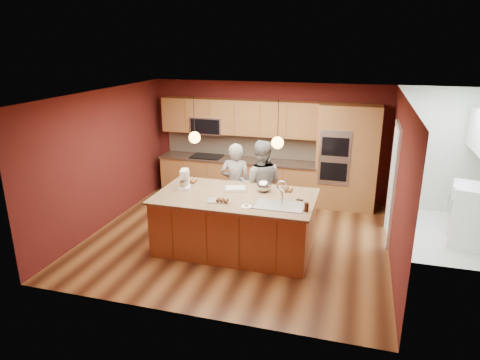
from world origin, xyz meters
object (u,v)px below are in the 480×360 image
(person_right, at_px, (261,185))
(person_left, at_px, (236,185))
(island, at_px, (236,222))
(stand_mixer, at_px, (185,181))
(mixing_bowl, at_px, (264,186))

(person_right, bearing_deg, person_left, -8.03)
(person_left, bearing_deg, person_right, 173.32)
(island, bearing_deg, person_left, 106.82)
(island, relative_size, stand_mixer, 7.59)
(island, bearing_deg, person_right, 79.02)
(island, relative_size, person_left, 1.63)
(island, relative_size, mixing_bowl, 10.66)
(mixing_bowl, bearing_deg, person_right, 107.51)
(person_left, height_order, person_right, person_right)
(stand_mixer, relative_size, mixing_bowl, 1.40)
(island, distance_m, person_left, 1.12)
(person_left, bearing_deg, island, 100.14)
(island, xyz_separation_m, person_right, (0.20, 1.03, 0.37))
(person_right, distance_m, stand_mixer, 1.55)
(mixing_bowl, bearing_deg, person_left, 136.62)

